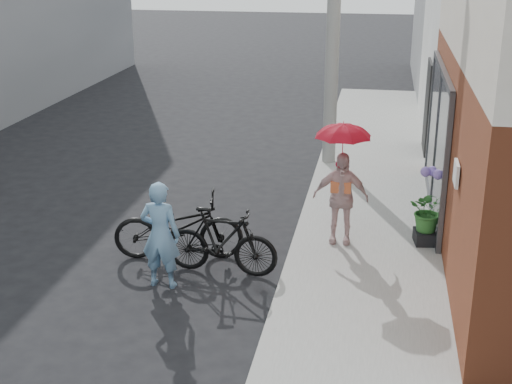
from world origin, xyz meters
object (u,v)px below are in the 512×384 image
(bike_right, at_px, (221,241))
(kimono_woman, at_px, (340,198))
(utility_pole, at_px, (334,1))
(bike_left, at_px, (178,226))
(planter, at_px, (427,237))
(officer, at_px, (160,235))

(bike_right, relative_size, kimono_woman, 1.15)
(bike_right, bearing_deg, utility_pole, -7.79)
(utility_pole, distance_m, bike_left, 6.22)
(kimono_woman, relative_size, planter, 3.78)
(utility_pole, bearing_deg, officer, -107.11)
(utility_pole, relative_size, officer, 4.48)
(bike_right, height_order, planter, bike_right)
(bike_right, bearing_deg, officer, 129.69)
(bike_left, relative_size, planter, 5.07)
(bike_right, xyz_separation_m, kimono_woman, (1.64, 1.21, 0.35))
(bike_left, distance_m, kimono_woman, 2.56)
(utility_pole, distance_m, bike_right, 6.39)
(kimono_woman, height_order, planter, kimono_woman)
(officer, bearing_deg, kimono_woman, -140.46)
(officer, xyz_separation_m, bike_left, (-0.02, 0.95, -0.26))
(kimono_woman, bearing_deg, bike_right, -144.46)
(utility_pole, bearing_deg, bike_right, -101.52)
(utility_pole, height_order, planter, utility_pole)
(officer, height_order, planter, officer)
(utility_pole, bearing_deg, kimono_woman, -83.22)
(bike_left, distance_m, planter, 3.92)
(utility_pole, height_order, bike_right, utility_pole)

